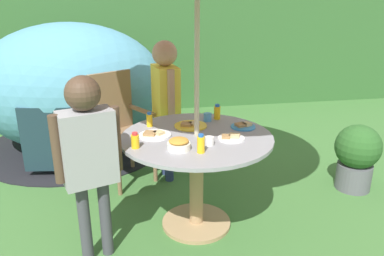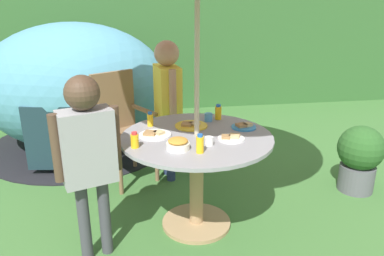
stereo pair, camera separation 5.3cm
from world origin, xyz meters
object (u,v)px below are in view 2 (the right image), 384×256
at_px(snack_bowl, 178,144).
at_px(garden_table, 197,161).
at_px(plate_near_right, 155,134).
at_px(juice_bottle_far_left, 200,144).
at_px(cup_near, 208,117).
at_px(juice_bottle_near_left, 218,112).
at_px(juice_bottle_center_front, 135,140).
at_px(wooden_chair, 120,122).
at_px(dome_tent, 76,87).
at_px(plate_center_back, 231,138).
at_px(juice_bottle_far_right, 150,119).
at_px(potted_plant, 360,156).
at_px(plate_back_edge, 191,125).
at_px(child_in_yellow_shirt, 168,93).
at_px(cup_far, 209,141).
at_px(plate_mid_left, 244,126).
at_px(child_in_grey_shirt, 87,147).

bearing_deg(snack_bowl, garden_table, 54.93).
xyz_separation_m(plate_near_right, juice_bottle_far_left, (0.27, -0.36, 0.05)).
bearing_deg(cup_near, juice_bottle_near_left, 22.19).
bearing_deg(juice_bottle_center_front, wooden_chair, 97.04).
bearing_deg(snack_bowl, juice_bottle_near_left, 55.71).
relative_size(dome_tent, plate_near_right, 10.42).
height_order(wooden_chair, plate_center_back, wooden_chair).
xyz_separation_m(juice_bottle_far_right, juice_bottle_center_front, (-0.12, -0.43, -0.00)).
xyz_separation_m(juice_bottle_near_left, cup_near, (-0.09, -0.04, -0.03)).
distance_m(juice_bottle_center_front, cup_near, 0.77).
xyz_separation_m(wooden_chair, juice_bottle_center_front, (0.14, -1.11, 0.23)).
xyz_separation_m(potted_plant, plate_near_right, (-1.88, -0.28, 0.42)).
bearing_deg(potted_plant, juice_bottle_far_left, -158.01).
height_order(dome_tent, plate_back_edge, dome_tent).
bearing_deg(plate_near_right, juice_bottle_center_front, -125.02).
height_order(child_in_yellow_shirt, juice_bottle_near_left, child_in_yellow_shirt).
height_order(potted_plant, snack_bowl, snack_bowl).
bearing_deg(juice_bottle_far_right, cup_near, 6.36).
height_order(snack_bowl, juice_bottle_far_right, juice_bottle_far_right).
xyz_separation_m(juice_bottle_far_left, juice_bottle_center_front, (-0.42, 0.16, -0.01)).
distance_m(juice_bottle_near_left, cup_near, 0.10).
xyz_separation_m(plate_center_back, juice_bottle_far_right, (-0.56, 0.38, 0.04)).
xyz_separation_m(plate_center_back, juice_bottle_near_left, (0.01, 0.47, 0.05)).
relative_size(juice_bottle_near_left, juice_bottle_far_right, 1.09).
xyz_separation_m(dome_tent, cup_far, (1.17, -2.12, 0.07)).
bearing_deg(cup_near, wooden_chair, 139.92).
xyz_separation_m(child_in_yellow_shirt, juice_bottle_center_front, (-0.32, -1.03, -0.06)).
xyz_separation_m(dome_tent, plate_back_edge, (1.11, -1.71, 0.04)).
relative_size(plate_mid_left, juice_bottle_near_left, 1.51).
bearing_deg(snack_bowl, child_in_yellow_shirt, 88.25).
height_order(garden_table, wooden_chair, wooden_chair).
bearing_deg(potted_plant, plate_mid_left, -169.68).
relative_size(snack_bowl, juice_bottle_center_front, 1.42).
xyz_separation_m(garden_table, juice_bottle_near_left, (0.24, 0.36, 0.26)).
bearing_deg(plate_near_right, child_in_grey_shirt, -145.24).
xyz_separation_m(dome_tent, juice_bottle_near_left, (1.36, -1.56, 0.09)).
bearing_deg(juice_bottle_far_left, potted_plant, 21.99).
xyz_separation_m(dome_tent, juice_bottle_far_left, (1.09, -2.24, 0.10)).
xyz_separation_m(dome_tent, child_in_yellow_shirt, (0.98, -1.05, 0.14)).
xyz_separation_m(child_in_grey_shirt, juice_bottle_far_left, (0.72, -0.05, -0.00)).
xyz_separation_m(plate_back_edge, plate_near_right, (-0.29, -0.16, 0.00)).
distance_m(wooden_chair, dome_tent, 1.12).
xyz_separation_m(wooden_chair, juice_bottle_far_left, (0.56, -1.26, 0.24)).
height_order(dome_tent, child_in_grey_shirt, dome_tent).
height_order(juice_bottle_near_left, cup_far, juice_bottle_near_left).
distance_m(plate_mid_left, juice_bottle_near_left, 0.29).
relative_size(juice_bottle_near_left, juice_bottle_far_left, 0.98).
relative_size(wooden_chair, plate_mid_left, 5.52).
xyz_separation_m(plate_near_right, juice_bottle_center_front, (-0.15, -0.21, 0.04)).
bearing_deg(cup_far, snack_bowl, -169.67).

